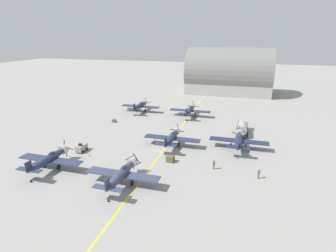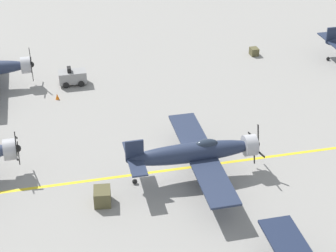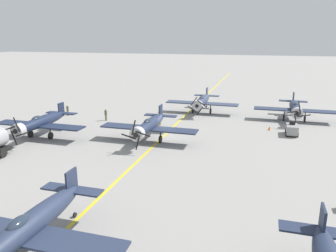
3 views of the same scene
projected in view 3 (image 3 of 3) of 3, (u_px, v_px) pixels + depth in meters
The scene contains 12 objects.
ground_plane at pixel (164, 136), 42.52m from camera, with size 400.00×400.00×0.00m, color gray.
taxiway_stripe at pixel (164, 136), 42.52m from camera, with size 0.30×160.00×0.01m, color yellow.
airplane_far_center at pixel (29, 227), 18.63m from camera, with size 12.00×9.98×3.80m.
airplane_near_center at pixel (202, 101), 54.90m from camera, with size 12.00×9.98×3.65m.
airplane_near_left at pixel (295, 108), 49.78m from camera, with size 12.00×9.98×3.77m.
airplane_mid_right at pixel (41, 122), 41.39m from camera, with size 12.00×9.98×3.73m.
airplane_mid_center at pixel (150, 125), 39.97m from camera, with size 12.00×9.98×3.76m.
tow_tractor at pixel (292, 129), 42.71m from camera, with size 1.57×2.60×1.79m.
ground_crew_walking at pixel (68, 110), 53.24m from camera, with size 0.38×0.38×1.75m.
ground_crew_inspecting at pixel (106, 114), 50.10m from camera, with size 0.39×0.39×1.80m.
supply_crate_by_tanker at pixel (155, 122), 47.38m from camera, with size 1.37×1.14×1.14m, color brown.
traffic_cone at pixel (269, 128), 45.14m from camera, with size 0.36×0.36×0.55m, color orange.
Camera 3 is at (-11.99, 38.87, 12.46)m, focal length 35.00 mm.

